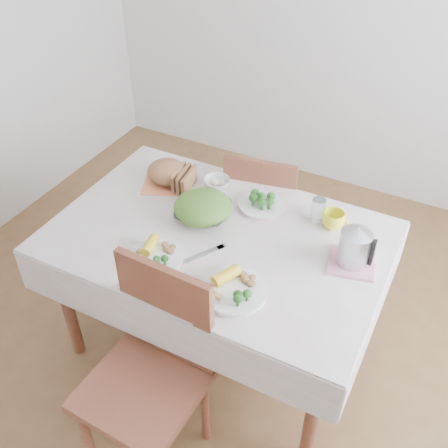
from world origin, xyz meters
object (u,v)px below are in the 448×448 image
at_px(salad_bowl, 203,213).
at_px(electric_kettle, 356,242).
at_px(dinner_plate_left, 156,257).
at_px(chair_far, 265,208).
at_px(chair_near, 142,391).
at_px(dinner_plate_right, 234,291).
at_px(dining_table, 219,294).
at_px(yellow_mug, 333,220).

height_order(salad_bowl, electric_kettle, electric_kettle).
bearing_deg(dinner_plate_left, chair_far, 82.54).
relative_size(chair_near, dinner_plate_right, 3.63).
distance_m(dining_table, yellow_mug, 0.68).
distance_m(dining_table, chair_near, 0.69).
height_order(dining_table, electric_kettle, electric_kettle).
distance_m(chair_far, dinner_plate_left, 0.97).
bearing_deg(electric_kettle, salad_bowl, -174.34).
bearing_deg(yellow_mug, chair_far, 143.57).
relative_size(chair_far, electric_kettle, 4.76).
height_order(chair_far, dinner_plate_right, chair_far).
bearing_deg(yellow_mug, dining_table, -146.26).
relative_size(dining_table, electric_kettle, 7.50).
bearing_deg(electric_kettle, dinner_plate_left, -150.27).
height_order(chair_near, chair_far, chair_near).
relative_size(dining_table, chair_far, 1.58).
distance_m(dinner_plate_left, electric_kettle, 0.84).
bearing_deg(dinner_plate_left, electric_kettle, 25.42).
relative_size(dining_table, salad_bowl, 5.48).
bearing_deg(chair_near, dining_table, 93.59).
height_order(dining_table, chair_far, chair_far).
bearing_deg(yellow_mug, dinner_plate_left, -137.16).
xyz_separation_m(salad_bowl, electric_kettle, (0.71, 0.02, 0.09)).
height_order(dinner_plate_right, yellow_mug, yellow_mug).
bearing_deg(dining_table, salad_bowl, 147.03).
bearing_deg(yellow_mug, chair_near, -113.53).
bearing_deg(salad_bowl, dining_table, -32.97).
xyz_separation_m(chair_far, dinner_plate_right, (0.27, -0.94, 0.31)).
distance_m(chair_far, dinner_plate_right, 1.02).
bearing_deg(electric_kettle, dinner_plate_right, -129.57).
height_order(chair_far, yellow_mug, chair_far).
bearing_deg(chair_far, dinner_plate_left, 71.80).
bearing_deg(dining_table, yellow_mug, 33.74).
bearing_deg(electric_kettle, chair_far, 142.97).
relative_size(dinner_plate_left, dinner_plate_right, 0.89).
distance_m(salad_bowl, dinner_plate_right, 0.50).
bearing_deg(chair_far, chair_near, 81.74).
height_order(salad_bowl, dinner_plate_left, salad_bowl).
xyz_separation_m(dining_table, dinner_plate_left, (-0.16, -0.26, 0.40)).
relative_size(dining_table, yellow_mug, 13.23).
xyz_separation_m(dinner_plate_right, electric_kettle, (0.37, 0.38, 0.11)).
bearing_deg(electric_kettle, dining_table, -166.65).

